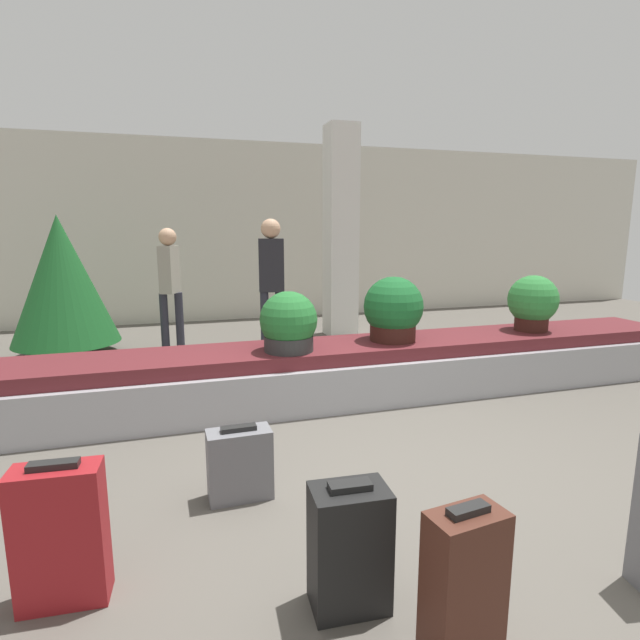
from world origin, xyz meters
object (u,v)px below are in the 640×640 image
at_px(pillar, 341,233).
at_px(traveler_1, 170,278).
at_px(decorated_tree, 62,280).
at_px(suitcase_4, 61,535).
at_px(suitcase_3, 464,584).
at_px(potted_plant_1, 289,324).
at_px(potted_plant_0, 533,303).
at_px(potted_plant_2, 393,310).
at_px(suitcase_2, 349,547).
at_px(traveler_0, 271,274).
at_px(suitcase_1, 240,464).

distance_m(pillar, traveler_1, 2.65).
bearing_deg(decorated_tree, suitcase_4, -80.72).
distance_m(suitcase_3, traveler_1, 5.70).
xyz_separation_m(suitcase_3, traveler_1, (-1.02, 5.56, 0.69)).
distance_m(suitcase_3, potted_plant_1, 2.95).
bearing_deg(pillar, suitcase_3, -104.68).
height_order(potted_plant_0, potted_plant_2, potted_plant_2).
height_order(suitcase_2, traveler_0, traveler_0).
xyz_separation_m(suitcase_2, traveler_0, (0.58, 4.50, 0.80)).
distance_m(suitcase_1, traveler_1, 4.22).
bearing_deg(suitcase_1, suitcase_4, -144.61).
height_order(suitcase_2, suitcase_3, suitcase_3).
height_order(suitcase_1, suitcase_2, suitcase_2).
distance_m(potted_plant_0, potted_plant_1, 2.80).
bearing_deg(decorated_tree, traveler_1, -4.01).
relative_size(suitcase_2, suitcase_4, 0.88).
xyz_separation_m(suitcase_4, decorated_tree, (-0.80, 4.88, 0.68)).
height_order(pillar, potted_plant_2, pillar).
distance_m(traveler_0, decorated_tree, 2.72).
distance_m(potted_plant_1, traveler_0, 1.99).
bearing_deg(potted_plant_0, suitcase_3, -132.68).
bearing_deg(suitcase_2, suitcase_3, -43.80).
xyz_separation_m(suitcase_4, potted_plant_1, (1.56, 2.13, 0.48)).
relative_size(suitcase_1, potted_plant_2, 0.74).
bearing_deg(potted_plant_1, suitcase_4, -126.21).
distance_m(potted_plant_1, traveler_1, 2.85).
bearing_deg(pillar, decorated_tree, -176.86).
relative_size(pillar, potted_plant_2, 4.93).
xyz_separation_m(suitcase_1, suitcase_4, (-0.89, -0.66, 0.10)).
distance_m(suitcase_4, traveler_0, 4.54).
xyz_separation_m(pillar, traveler_1, (-2.56, -0.31, -0.60)).
xyz_separation_m(suitcase_3, potted_plant_0, (2.80, 3.03, 0.56)).
distance_m(suitcase_1, suitcase_2, 1.12).
height_order(suitcase_2, potted_plant_0, potted_plant_0).
bearing_deg(pillar, suitcase_4, -121.35).
bearing_deg(suitcase_1, suitcase_3, -65.79).
height_order(suitcase_2, potted_plant_2, potted_plant_2).
bearing_deg(traveler_0, suitcase_3, -83.71).
bearing_deg(suitcase_2, pillar, 74.85).
height_order(pillar, traveler_1, pillar).
bearing_deg(pillar, suitcase_2, -108.86).
height_order(suitcase_3, suitcase_4, suitcase_4).
distance_m(potted_plant_0, traveler_0, 3.16).
relative_size(pillar, suitcase_1, 6.70).
bearing_deg(traveler_1, suitcase_2, 31.01).
xyz_separation_m(pillar, traveler_0, (-1.30, -1.00, -0.51)).
distance_m(suitcase_3, traveler_0, 4.94).
bearing_deg(suitcase_3, traveler_0, 79.71).
distance_m(suitcase_2, decorated_tree, 5.71).
bearing_deg(suitcase_1, potted_plant_0, 23.59).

